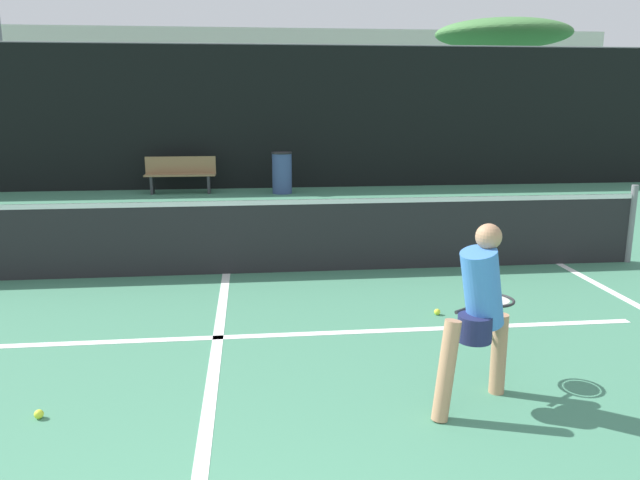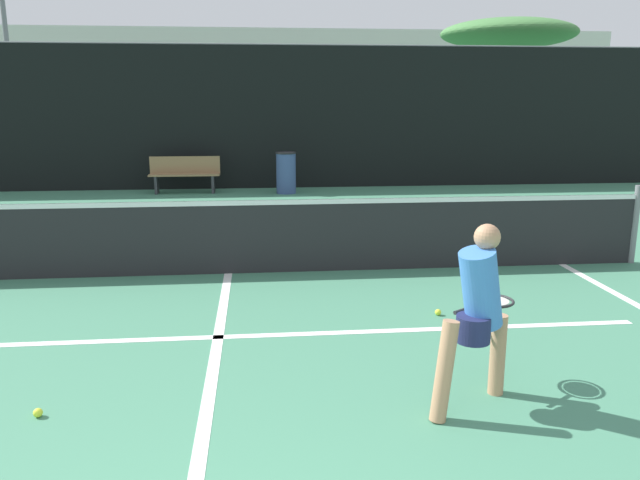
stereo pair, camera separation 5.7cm
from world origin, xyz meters
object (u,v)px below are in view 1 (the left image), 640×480
at_px(player_practicing, 479,308).
at_px(trash_bin, 282,173).
at_px(courtside_bench, 181,173).
at_px(parked_car, 194,155).

relative_size(player_practicing, trash_bin, 1.39).
bearing_deg(courtside_bench, trash_bin, -6.90).
height_order(player_practicing, parked_car, parked_car).
height_order(courtside_bench, parked_car, parked_car).
bearing_deg(parked_car, trash_bin, -57.95).
bearing_deg(parked_car, player_practicing, -77.32).
xyz_separation_m(player_practicing, trash_bin, (-0.88, 10.66, -0.25)).
xyz_separation_m(player_practicing, parked_car, (-3.25, 14.44, -0.14)).
bearing_deg(player_practicing, courtside_bench, 73.44).
bearing_deg(player_practicing, parked_car, 69.47).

